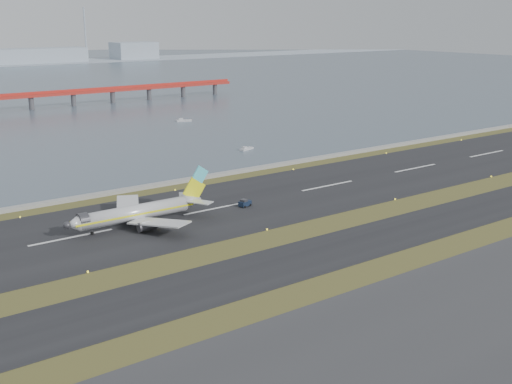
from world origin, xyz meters
TOP-DOWN VIEW (x-y plane):
  - ground at (0.00, 0.00)m, footprint 1000.00×1000.00m
  - apron_strip at (0.00, -55.00)m, footprint 1000.00×50.00m
  - taxiway_strip at (0.00, -12.00)m, footprint 1000.00×18.00m
  - runway_strip at (0.00, 30.00)m, footprint 1000.00×45.00m
  - seawall at (0.00, 60.00)m, footprint 1000.00×2.50m
  - red_pier at (20.00, 250.00)m, footprint 260.00×5.00m
  - airliner at (-22.79, 29.00)m, footprint 38.52×32.89m
  - pushback_tug at (7.09, 26.86)m, footprint 3.75×2.69m
  - workboat_near at (51.44, 88.95)m, footprint 6.71×3.79m
  - workboat_far at (66.64, 163.69)m, footprint 7.70×4.87m

SIDE VIEW (x-z plane):
  - ground at x=0.00m, z-range 0.00..0.00m
  - apron_strip at x=0.00m, z-range 0.00..0.10m
  - taxiway_strip at x=0.00m, z-range 0.00..0.10m
  - runway_strip at x=0.00m, z-range 0.00..0.10m
  - workboat_near at x=51.44m, z-range -0.29..1.27m
  - seawall at x=0.00m, z-range 0.00..1.00m
  - workboat_far at x=66.64m, z-range -0.33..1.46m
  - pushback_tug at x=7.09m, z-range -0.03..2.14m
  - airliner at x=-22.79m, z-range -2.94..9.86m
  - red_pier at x=20.00m, z-range 2.18..12.38m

